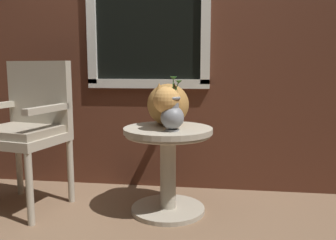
% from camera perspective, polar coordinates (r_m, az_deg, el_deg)
% --- Properties ---
extents(ground_plane, '(6.00, 6.00, 0.00)m').
position_cam_1_polar(ground_plane, '(2.35, -4.00, -15.49)').
color(ground_plane, '#7F6047').
extents(back_wall, '(4.00, 0.07, 2.60)m').
position_cam_1_polar(back_wall, '(2.82, -1.49, 15.49)').
color(back_wall, '#562D1E').
rests_on(back_wall, ground_plane).
extents(wicker_side_table, '(0.58, 0.58, 0.57)m').
position_cam_1_polar(wicker_side_table, '(2.34, 0.00, -5.83)').
color(wicker_side_table, '#B2A893').
rests_on(wicker_side_table, ground_plane).
extents(wicker_chair, '(0.59, 0.55, 1.00)m').
position_cam_1_polar(wicker_chair, '(2.61, -21.43, -0.55)').
color(wicker_chair, '#B2A893').
rests_on(wicker_chair, ground_plane).
extents(cat, '(0.31, 0.64, 0.29)m').
position_cam_1_polar(cat, '(2.36, -0.01, 2.56)').
color(cat, '#AD7A3D').
rests_on(cat, wicker_side_table).
extents(pewter_vase_with_ivy, '(0.14, 0.14, 0.33)m').
position_cam_1_polar(pewter_vase_with_ivy, '(2.17, 0.71, 0.88)').
color(pewter_vase_with_ivy, gray).
rests_on(pewter_vase_with_ivy, wicker_side_table).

